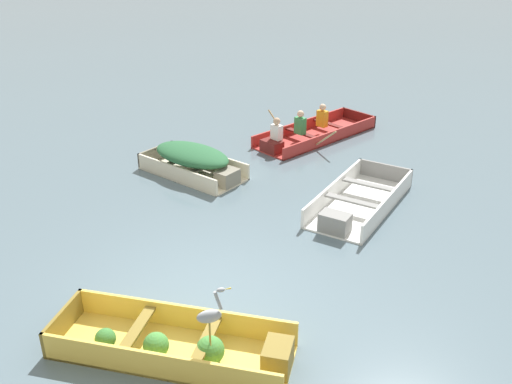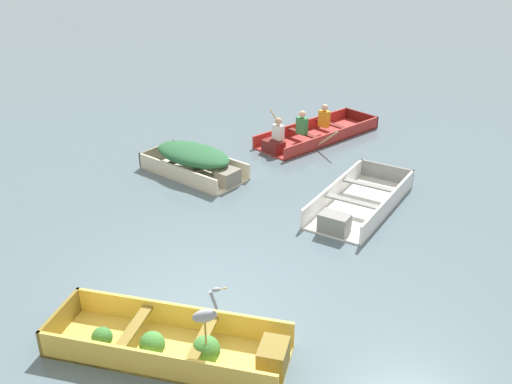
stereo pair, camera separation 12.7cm
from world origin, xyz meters
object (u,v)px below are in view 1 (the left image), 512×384
at_px(dinghy_yellow_foreground, 180,346).
at_px(heron_on_dinghy, 210,314).
at_px(skiff_cream_near_moored, 193,159).
at_px(skiff_white_mid_moored, 358,203).
at_px(rowboat_red_with_crew, 310,133).

bearing_deg(dinghy_yellow_foreground, heron_on_dinghy, -26.89).
relative_size(dinghy_yellow_foreground, skiff_cream_near_moored, 1.28).
bearing_deg(skiff_cream_near_moored, dinghy_yellow_foreground, -83.52).
height_order(dinghy_yellow_foreground, skiff_cream_near_moored, skiff_cream_near_moored).
bearing_deg(skiff_cream_near_moored, heron_on_dinghy, -79.59).
relative_size(skiff_white_mid_moored, heron_on_dinghy, 3.84).
height_order(dinghy_yellow_foreground, skiff_white_mid_moored, dinghy_yellow_foreground).
bearing_deg(dinghy_yellow_foreground, rowboat_red_with_crew, 76.15).
distance_m(dinghy_yellow_foreground, heron_on_dinghy, 0.90).
bearing_deg(heron_on_dinghy, skiff_cream_near_moored, 100.41).
height_order(skiff_cream_near_moored, rowboat_red_with_crew, rowboat_red_with_crew).
bearing_deg(skiff_white_mid_moored, dinghy_yellow_foreground, -122.93).
bearing_deg(heron_on_dinghy, rowboat_red_with_crew, 79.45).
xyz_separation_m(dinghy_yellow_foreground, rowboat_red_with_crew, (2.10, 8.52, 0.02)).
bearing_deg(rowboat_red_with_crew, skiff_cream_near_moored, -138.54).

